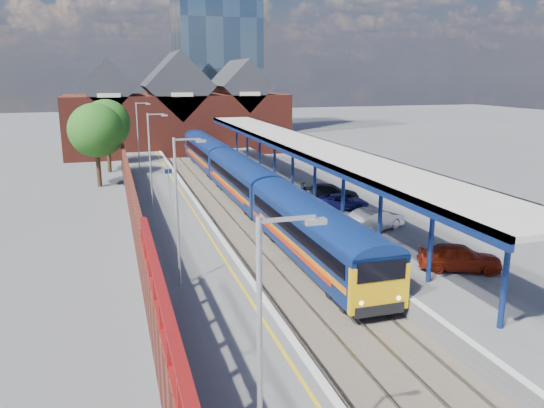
{
  "coord_description": "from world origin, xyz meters",
  "views": [
    {
      "loc": [
        -9.18,
        -17.68,
        10.71
      ],
      "look_at": [
        0.48,
        13.99,
        2.6
      ],
      "focal_mm": 35.0,
      "sensor_mm": 36.0,
      "label": 1
    }
  ],
  "objects_px": {
    "platform_sign": "(169,179)",
    "parked_car_dark": "(330,193)",
    "lamp_post_d": "(139,132)",
    "parked_car_silver": "(374,220)",
    "lamp_post_b": "(180,203)",
    "parked_car_blue": "(342,202)",
    "parked_car_red": "(459,257)",
    "train": "(223,162)",
    "lamp_post_a": "(266,354)",
    "lamp_post_c": "(152,154)"
  },
  "relations": [
    {
      "from": "lamp_post_b",
      "to": "parked_car_red",
      "type": "relative_size",
      "value": 1.71
    },
    {
      "from": "parked_car_dark",
      "to": "lamp_post_b",
      "type": "bearing_deg",
      "value": 158.09
    },
    {
      "from": "platform_sign",
      "to": "parked_car_blue",
      "type": "relative_size",
      "value": 0.63
    },
    {
      "from": "parked_car_red",
      "to": "platform_sign",
      "type": "bearing_deg",
      "value": 57.19
    },
    {
      "from": "train",
      "to": "lamp_post_c",
      "type": "relative_size",
      "value": 9.42
    },
    {
      "from": "train",
      "to": "parked_car_red",
      "type": "distance_m",
      "value": 30.78
    },
    {
      "from": "lamp_post_a",
      "to": "parked_car_dark",
      "type": "relative_size",
      "value": 1.53
    },
    {
      "from": "platform_sign",
      "to": "parked_car_red",
      "type": "distance_m",
      "value": 23.61
    },
    {
      "from": "parked_car_silver",
      "to": "parked_car_dark",
      "type": "bearing_deg",
      "value": -25.83
    },
    {
      "from": "lamp_post_b",
      "to": "lamp_post_d",
      "type": "distance_m",
      "value": 32.0
    },
    {
      "from": "lamp_post_c",
      "to": "platform_sign",
      "type": "distance_m",
      "value": 3.34
    },
    {
      "from": "lamp_post_c",
      "to": "platform_sign",
      "type": "relative_size",
      "value": 2.8
    },
    {
      "from": "train",
      "to": "lamp_post_d",
      "type": "height_order",
      "value": "lamp_post_d"
    },
    {
      "from": "lamp_post_b",
      "to": "lamp_post_d",
      "type": "height_order",
      "value": "same"
    },
    {
      "from": "train",
      "to": "parked_car_blue",
      "type": "bearing_deg",
      "value": -72.18
    },
    {
      "from": "train",
      "to": "parked_car_dark",
      "type": "bearing_deg",
      "value": -68.55
    },
    {
      "from": "lamp_post_c",
      "to": "parked_car_red",
      "type": "bearing_deg",
      "value": -52.81
    },
    {
      "from": "lamp_post_b",
      "to": "parked_car_blue",
      "type": "height_order",
      "value": "lamp_post_b"
    },
    {
      "from": "lamp_post_d",
      "to": "parked_car_blue",
      "type": "bearing_deg",
      "value": -57.36
    },
    {
      "from": "platform_sign",
      "to": "parked_car_dark",
      "type": "bearing_deg",
      "value": -18.53
    },
    {
      "from": "parked_car_blue",
      "to": "train",
      "type": "bearing_deg",
      "value": 38.15
    },
    {
      "from": "train",
      "to": "lamp_post_a",
      "type": "bearing_deg",
      "value": -100.56
    },
    {
      "from": "lamp_post_a",
      "to": "parked_car_blue",
      "type": "bearing_deg",
      "value": 62.31
    },
    {
      "from": "lamp_post_a",
      "to": "lamp_post_c",
      "type": "xyz_separation_m",
      "value": [
        0.0,
        30.0,
        0.0
      ]
    },
    {
      "from": "lamp_post_c",
      "to": "parked_car_red",
      "type": "height_order",
      "value": "lamp_post_c"
    },
    {
      "from": "lamp_post_b",
      "to": "lamp_post_d",
      "type": "relative_size",
      "value": 1.0
    },
    {
      "from": "lamp_post_b",
      "to": "parked_car_blue",
      "type": "xyz_separation_m",
      "value": [
        13.27,
        11.28,
        -3.44
      ]
    },
    {
      "from": "lamp_post_c",
      "to": "parked_car_blue",
      "type": "relative_size",
      "value": 1.78
    },
    {
      "from": "lamp_post_c",
      "to": "parked_car_blue",
      "type": "height_order",
      "value": "lamp_post_c"
    },
    {
      "from": "lamp_post_d",
      "to": "parked_car_blue",
      "type": "height_order",
      "value": "lamp_post_d"
    },
    {
      "from": "lamp_post_b",
      "to": "parked_car_dark",
      "type": "height_order",
      "value": "lamp_post_b"
    },
    {
      "from": "train",
      "to": "parked_car_silver",
      "type": "distance_m",
      "value": 23.2
    },
    {
      "from": "train",
      "to": "lamp_post_a",
      "type": "distance_m",
      "value": 42.95
    },
    {
      "from": "train",
      "to": "lamp_post_a",
      "type": "xyz_separation_m",
      "value": [
        -7.86,
        -42.13,
        2.87
      ]
    },
    {
      "from": "parked_car_silver",
      "to": "train",
      "type": "bearing_deg",
      "value": -9.57
    },
    {
      "from": "platform_sign",
      "to": "parked_car_dark",
      "type": "relative_size",
      "value": 0.55
    },
    {
      "from": "lamp_post_d",
      "to": "platform_sign",
      "type": "height_order",
      "value": "lamp_post_d"
    },
    {
      "from": "train",
      "to": "platform_sign",
      "type": "bearing_deg",
      "value": -122.67
    },
    {
      "from": "parked_car_dark",
      "to": "lamp_post_a",
      "type": "bearing_deg",
      "value": 176.33
    },
    {
      "from": "lamp_post_c",
      "to": "lamp_post_a",
      "type": "bearing_deg",
      "value": -90.0
    },
    {
      "from": "parked_car_red",
      "to": "parked_car_blue",
      "type": "height_order",
      "value": "parked_car_red"
    },
    {
      "from": "lamp_post_d",
      "to": "lamp_post_b",
      "type": "bearing_deg",
      "value": -90.0
    },
    {
      "from": "platform_sign",
      "to": "parked_car_silver",
      "type": "relative_size",
      "value": 0.57
    },
    {
      "from": "lamp_post_b",
      "to": "parked_car_blue",
      "type": "relative_size",
      "value": 1.78
    },
    {
      "from": "lamp_post_b",
      "to": "lamp_post_c",
      "type": "distance_m",
      "value": 16.0
    },
    {
      "from": "lamp_post_d",
      "to": "parked_car_blue",
      "type": "xyz_separation_m",
      "value": [
        13.27,
        -20.72,
        -3.44
      ]
    },
    {
      "from": "lamp_post_d",
      "to": "parked_car_silver",
      "type": "height_order",
      "value": "lamp_post_d"
    },
    {
      "from": "parked_car_red",
      "to": "parked_car_dark",
      "type": "height_order",
      "value": "parked_car_red"
    },
    {
      "from": "lamp_post_d",
      "to": "lamp_post_c",
      "type": "bearing_deg",
      "value": -90.0
    },
    {
      "from": "lamp_post_d",
      "to": "parked_car_dark",
      "type": "bearing_deg",
      "value": -53.35
    }
  ]
}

